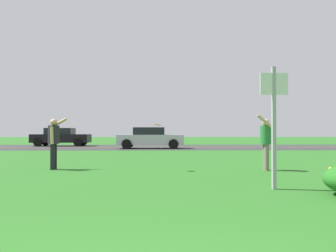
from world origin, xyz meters
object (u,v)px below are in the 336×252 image
object	(u,v)px
frisbee_orange	(157,125)
person_thrower_dark_shirt	(54,139)
car_silver_center_right	(150,138)
person_catcher_green_shirt	(266,139)
sign_post_near_path	(274,115)
car_black_center_left	(61,137)

from	to	relation	value
frisbee_orange	person_thrower_dark_shirt	bearing A→B (deg)	173.60
frisbee_orange	car_silver_center_right	xyz separation A→B (m)	(-0.63, 13.21, -0.62)
person_thrower_dark_shirt	frisbee_orange	xyz separation A→B (m)	(3.17, -0.36, 0.44)
person_catcher_green_shirt	car_silver_center_right	xyz separation A→B (m)	(-3.88, 13.22, -0.18)
sign_post_near_path	car_black_center_left	xyz separation A→B (m)	(-10.33, 20.54, -0.76)
person_catcher_green_shirt	car_silver_center_right	size ratio (longest dim) A/B	0.37
person_thrower_dark_shirt	person_catcher_green_shirt	xyz separation A→B (m)	(6.42, -0.37, -0.00)
sign_post_near_path	car_silver_center_right	bearing A→B (deg)	100.39
person_thrower_dark_shirt	car_black_center_left	xyz separation A→B (m)	(-4.77, 16.89, -0.19)
person_catcher_green_shirt	frisbee_orange	distance (m)	3.29
sign_post_near_path	frisbee_orange	distance (m)	4.08
sign_post_near_path	person_thrower_dark_shirt	world-z (taller)	sign_post_near_path
person_catcher_green_shirt	frisbee_orange	size ratio (longest dim) A/B	6.92
frisbee_orange	car_silver_center_right	distance (m)	13.24
frisbee_orange	car_black_center_left	world-z (taller)	car_black_center_left
person_thrower_dark_shirt	person_catcher_green_shirt	size ratio (longest dim) A/B	0.95
person_thrower_dark_shirt	car_black_center_left	world-z (taller)	person_thrower_dark_shirt
person_thrower_dark_shirt	car_silver_center_right	xyz separation A→B (m)	(2.54, 12.85, -0.19)
person_thrower_dark_shirt	car_silver_center_right	distance (m)	13.10
person_catcher_green_shirt	frisbee_orange	world-z (taller)	person_catcher_green_shirt
person_thrower_dark_shirt	person_catcher_green_shirt	world-z (taller)	person_catcher_green_shirt
sign_post_near_path	person_catcher_green_shirt	distance (m)	3.44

